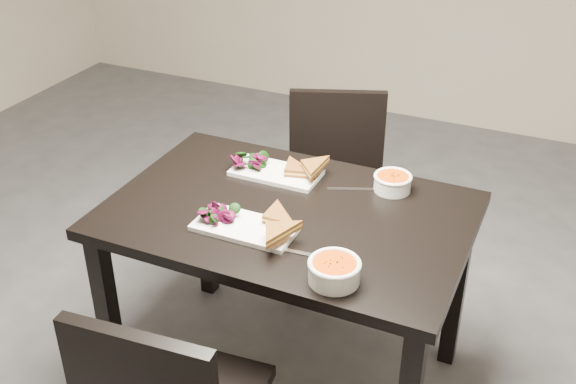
% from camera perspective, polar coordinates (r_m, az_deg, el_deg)
% --- Properties ---
extents(ground, '(5.00, 5.00, 0.00)m').
position_cam_1_polar(ground, '(2.98, -6.15, -11.34)').
color(ground, '#47474C').
rests_on(ground, ground).
extents(table, '(1.20, 0.80, 0.75)m').
position_cam_1_polar(table, '(2.37, 0.00, -3.53)').
color(table, black).
rests_on(table, ground).
extents(chair_far, '(0.54, 0.54, 0.85)m').
position_cam_1_polar(chair_far, '(3.05, 3.93, 1.11)').
color(chair_far, black).
rests_on(chair_far, ground).
extents(plate_near, '(0.33, 0.16, 0.02)m').
position_cam_1_polar(plate_near, '(2.22, -3.54, -2.91)').
color(plate_near, white).
rests_on(plate_near, table).
extents(sandwich_near, '(0.17, 0.12, 0.05)m').
position_cam_1_polar(sandwich_near, '(2.18, -1.87, -2.33)').
color(sandwich_near, '#9E5621').
rests_on(sandwich_near, plate_near).
extents(salad_near, '(0.10, 0.09, 0.05)m').
position_cam_1_polar(salad_near, '(2.24, -5.84, -1.67)').
color(salad_near, black).
rests_on(salad_near, plate_near).
extents(soup_bowl_near, '(0.15, 0.15, 0.07)m').
position_cam_1_polar(soup_bowl_near, '(1.98, 3.83, -6.42)').
color(soup_bowl_near, white).
rests_on(soup_bowl_near, table).
extents(cutlery_near, '(0.18, 0.03, 0.00)m').
position_cam_1_polar(cutlery_near, '(2.10, 1.72, -5.18)').
color(cutlery_near, silver).
rests_on(cutlery_near, table).
extents(plate_far, '(0.32, 0.16, 0.02)m').
position_cam_1_polar(plate_far, '(2.52, -0.99, 1.59)').
color(plate_far, white).
rests_on(plate_far, table).
extents(sandwich_far, '(0.18, 0.16, 0.05)m').
position_cam_1_polar(sandwich_far, '(2.47, 0.23, 1.83)').
color(sandwich_far, '#9E5621').
rests_on(sandwich_far, plate_far).
extents(salad_far, '(0.10, 0.09, 0.04)m').
position_cam_1_polar(salad_far, '(2.55, -3.03, 2.62)').
color(salad_far, black).
rests_on(salad_far, plate_far).
extents(soup_bowl_far, '(0.13, 0.13, 0.06)m').
position_cam_1_polar(soup_bowl_far, '(2.44, 8.60, 0.85)').
color(soup_bowl_far, white).
rests_on(soup_bowl_far, table).
extents(cutlery_far, '(0.17, 0.08, 0.00)m').
position_cam_1_polar(cutlery_far, '(2.44, 5.37, 0.24)').
color(cutlery_far, silver).
rests_on(cutlery_far, table).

